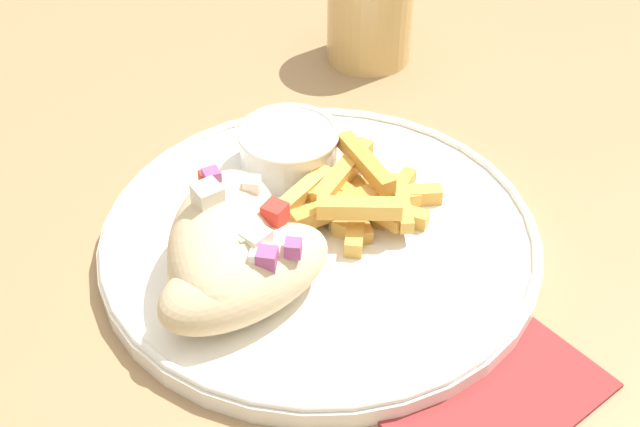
# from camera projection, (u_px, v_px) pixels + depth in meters

# --- Properties ---
(table) EXTENTS (1.16, 1.16, 0.76)m
(table) POSITION_uv_depth(u_px,v_px,m) (325.00, 296.00, 0.73)
(table) COLOR #9E7A51
(table) RESTS_ON ground_plane
(napkin) EXTENTS (0.14, 0.08, 0.00)m
(napkin) POSITION_uv_depth(u_px,v_px,m) (503.00, 404.00, 0.54)
(napkin) COLOR maroon
(napkin) RESTS_ON table
(plate) EXTENTS (0.32, 0.32, 0.02)m
(plate) POSITION_uv_depth(u_px,v_px,m) (320.00, 239.00, 0.64)
(plate) COLOR white
(plate) RESTS_ON table
(pita_sandwich_near) EXTENTS (0.13, 0.07, 0.06)m
(pita_sandwich_near) POSITION_uv_depth(u_px,v_px,m) (246.00, 276.00, 0.57)
(pita_sandwich_near) COLOR beige
(pita_sandwich_near) RESTS_ON plate
(pita_sandwich_far) EXTENTS (0.15, 0.15, 0.07)m
(pita_sandwich_far) POSITION_uv_depth(u_px,v_px,m) (225.00, 241.00, 0.59)
(pita_sandwich_far) COLOR beige
(pita_sandwich_far) RESTS_ON plate
(fries_pile) EXTENTS (0.12, 0.10, 0.03)m
(fries_pile) POSITION_uv_depth(u_px,v_px,m) (357.00, 200.00, 0.65)
(fries_pile) COLOR gold
(fries_pile) RESTS_ON plate
(sauce_ramekin) EXTENTS (0.08, 0.08, 0.04)m
(sauce_ramekin) POSITION_uv_depth(u_px,v_px,m) (289.00, 147.00, 0.68)
(sauce_ramekin) COLOR white
(sauce_ramekin) RESTS_ON plate
(water_glass) EXTENTS (0.08, 0.08, 0.09)m
(water_glass) POSITION_uv_depth(u_px,v_px,m) (370.00, 17.00, 0.82)
(water_glass) COLOR tan
(water_glass) RESTS_ON table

